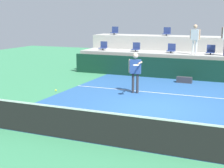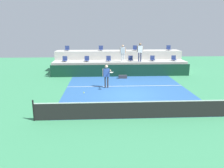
{
  "view_description": "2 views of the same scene",
  "coord_description": "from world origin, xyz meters",
  "views": [
    {
      "loc": [
        3.09,
        -11.43,
        3.3
      ],
      "look_at": [
        -1.16,
        -1.29,
        1.05
      ],
      "focal_mm": 53.38,
      "sensor_mm": 36.0,
      "label": 1
    },
    {
      "loc": [
        -1.91,
        -14.43,
        4.49
      ],
      "look_at": [
        -1.16,
        -0.27,
        0.87
      ],
      "focal_mm": 35.85,
      "sensor_mm": 36.0,
      "label": 2
    }
  ],
  "objects": [
    {
      "name": "sponsor_backboard",
      "position": [
        0.0,
        6.0,
        0.55
      ],
      "size": [
        13.0,
        0.16,
        1.1
      ],
      "primitive_type": "cube",
      "color": "#0F3323",
      "rests_on": "ground_plane"
    },
    {
      "name": "spectator_leaning_on_rail",
      "position": [
        1.89,
        6.85,
        2.33
      ],
      "size": [
        0.62,
        0.25,
        1.77
      ],
      "color": "navy",
      "rests_on": "seating_tier_lower"
    },
    {
      "name": "stadium_chair_upper_far_right",
      "position": [
        5.34,
        9.03,
        2.31
      ],
      "size": [
        0.44,
        0.4,
        0.52
      ],
      "color": "#2D2D33",
      "rests_on": "seating_tier_upper"
    },
    {
      "name": "seating_tier_upper",
      "position": [
        0.0,
        9.1,
        1.05
      ],
      "size": [
        13.0,
        1.8,
        2.1
      ],
      "primitive_type": "cube",
      "color": "#ADAAA3",
      "rests_on": "ground_plane"
    },
    {
      "name": "stadium_chair_lower_right",
      "position": [
        3.24,
        7.23,
        1.46
      ],
      "size": [
        0.44,
        0.4,
        0.52
      ],
      "color": "#2D2D33",
      "rests_on": "seating_tier_lower"
    },
    {
      "name": "ground_plane",
      "position": [
        0.0,
        0.0,
        0.0
      ],
      "size": [
        40.0,
        40.0,
        0.0
      ],
      "primitive_type": "plane",
      "color": "#388456"
    },
    {
      "name": "tennis_net",
      "position": [
        0.0,
        -4.0,
        0.5
      ],
      "size": [
        10.48,
        0.08,
        1.07
      ],
      "color": "black",
      "rests_on": "ground_plane"
    },
    {
      "name": "stadium_chair_upper_right",
      "position": [
        1.76,
        9.03,
        2.31
      ],
      "size": [
        0.44,
        0.4,
        0.52
      ],
      "color": "#2D2D33",
      "rests_on": "seating_tier_upper"
    },
    {
      "name": "stadium_chair_lower_left",
      "position": [
        -3.21,
        7.23,
        1.46
      ],
      "size": [
        0.44,
        0.4,
        0.52
      ],
      "color": "#2D2D33",
      "rests_on": "seating_tier_lower"
    },
    {
      "name": "equipment_bag",
      "position": [
        0.09,
        5.12,
        0.15
      ],
      "size": [
        0.76,
        0.28,
        0.3
      ],
      "primitive_type": "cube",
      "color": "#333338",
      "rests_on": "ground_plane"
    },
    {
      "name": "court_inner_paint",
      "position": [
        0.0,
        1.0,
        0.0
      ],
      "size": [
        9.0,
        10.0,
        0.01
      ],
      "primitive_type": "cube",
      "color": "#285693",
      "rests_on": "ground_plane"
    },
    {
      "name": "stadium_chair_upper_left",
      "position": [
        -1.83,
        9.03,
        2.31
      ],
      "size": [
        0.44,
        0.4,
        0.52
      ],
      "color": "#2D2D33",
      "rests_on": "seating_tier_upper"
    },
    {
      "name": "spectator_in_white",
      "position": [
        0.25,
        6.85,
        2.21
      ],
      "size": [
        0.57,
        0.27,
        1.61
      ],
      "color": "white",
      "rests_on": "seating_tier_lower"
    },
    {
      "name": "seating_tier_lower",
      "position": [
        0.0,
        7.3,
        0.62
      ],
      "size": [
        13.0,
        1.8,
        1.25
      ],
      "primitive_type": "cube",
      "color": "#ADAAA3",
      "rests_on": "ground_plane"
    },
    {
      "name": "stadium_chair_lower_far_right",
      "position": [
        5.36,
        7.23,
        1.46
      ],
      "size": [
        0.44,
        0.4,
        0.52
      ],
      "color": "#2D2D33",
      "rests_on": "seating_tier_lower"
    },
    {
      "name": "stadium_chair_lower_mid_right",
      "position": [
        1.06,
        7.23,
        1.46
      ],
      "size": [
        0.44,
        0.4,
        0.52
      ],
      "color": "#2D2D33",
      "rests_on": "seating_tier_lower"
    },
    {
      "name": "court_service_line",
      "position": [
        0.0,
        2.4,
        0.01
      ],
      "size": [
        9.0,
        0.06,
        0.0
      ],
      "primitive_type": "cube",
      "color": "white",
      "rests_on": "ground_plane"
    },
    {
      "name": "stadium_chair_upper_far_left",
      "position": [
        -5.32,
        9.03,
        2.31
      ],
      "size": [
        0.44,
        0.4,
        0.52
      ],
      "color": "#2D2D33",
      "rests_on": "seating_tier_upper"
    },
    {
      "name": "stadium_chair_lower_far_left",
      "position": [
        -5.33,
        7.23,
        1.46
      ],
      "size": [
        0.44,
        0.4,
        0.52
      ],
      "color": "#2D2D33",
      "rests_on": "seating_tier_lower"
    },
    {
      "name": "stadium_chair_lower_mid_left",
      "position": [
        -1.1,
        7.23,
        1.46
      ],
      "size": [
        0.44,
        0.4,
        0.52
      ],
      "color": "#2D2D33",
      "rests_on": "seating_tier_lower"
    },
    {
      "name": "tennis_player",
      "position": [
        -1.45,
        1.98,
        1.08
      ],
      "size": [
        0.77,
        1.2,
        1.75
      ],
      "color": "#2D2D33",
      "rests_on": "ground_plane"
    },
    {
      "name": "tennis_ball",
      "position": [
        -2.88,
        -2.11,
        0.85
      ],
      "size": [
        0.07,
        0.07,
        0.07
      ],
      "color": "#CCE033"
    }
  ]
}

